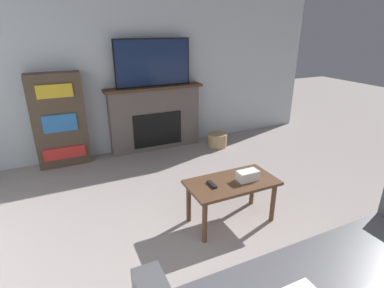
# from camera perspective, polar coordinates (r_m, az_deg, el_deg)

# --- Properties ---
(wall_back) EXTENTS (6.53, 0.06, 2.70)m
(wall_back) POSITION_cam_1_polar(r_m,az_deg,el_deg) (4.87, -10.86, 14.31)
(wall_back) COLOR silver
(wall_back) RESTS_ON ground_plane
(fireplace) EXTENTS (1.58, 0.28, 1.05)m
(fireplace) POSITION_cam_1_polar(r_m,az_deg,el_deg) (4.97, -7.01, 4.97)
(fireplace) COLOR #605651
(fireplace) RESTS_ON ground_plane
(tv) EXTENTS (1.19, 0.03, 0.72)m
(tv) POSITION_cam_1_polar(r_m,az_deg,el_deg) (4.78, -7.42, 15.08)
(tv) COLOR black
(tv) RESTS_ON fireplace
(coffee_table) EXTENTS (0.92, 0.48, 0.47)m
(coffee_table) POSITION_cam_1_polar(r_m,az_deg,el_deg) (3.11, 7.57, -8.25)
(coffee_table) COLOR brown
(coffee_table) RESTS_ON ground_plane
(tissue_box) EXTENTS (0.22, 0.12, 0.10)m
(tissue_box) POSITION_cam_1_polar(r_m,az_deg,el_deg) (3.10, 10.55, -5.92)
(tissue_box) COLOR white
(tissue_box) RESTS_ON coffee_table
(remote_control) EXTENTS (0.04, 0.15, 0.02)m
(remote_control) POSITION_cam_1_polar(r_m,az_deg,el_deg) (2.97, 3.80, -7.68)
(remote_control) COLOR black
(remote_control) RESTS_ON coffee_table
(bookshelf) EXTENTS (0.72, 0.29, 1.35)m
(bookshelf) POSITION_cam_1_polar(r_m,az_deg,el_deg) (4.69, -23.93, 4.09)
(bookshelf) COLOR #4C3D2D
(bookshelf) RESTS_ON ground_plane
(storage_basket) EXTENTS (0.32, 0.32, 0.23)m
(storage_basket) POSITION_cam_1_polar(r_m,az_deg,el_deg) (5.14, 4.85, 0.77)
(storage_basket) COLOR tan
(storage_basket) RESTS_ON ground_plane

